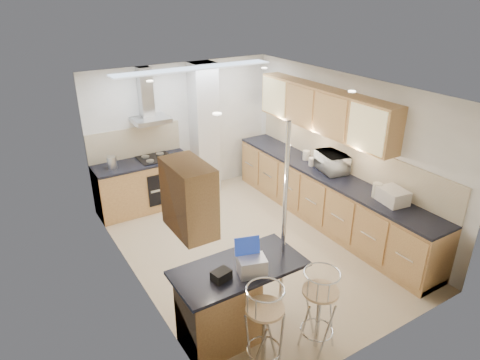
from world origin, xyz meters
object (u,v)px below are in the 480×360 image
microwave (332,162)px  bar_stool_end (319,310)px  bread_bin (393,196)px  laptop (252,266)px  bar_stool_near (264,328)px

microwave → bar_stool_end: (-2.08, -2.11, -0.57)m
bar_stool_end → microwave: bearing=9.7°
bar_stool_end → bread_bin: bearing=-14.1°
microwave → laptop: size_ratio=1.98×
bar_stool_end → laptop: bearing=106.3°
laptop → bar_stool_near: size_ratio=0.28×
bar_stool_near → bar_stool_end: bar_stool_near is taller
microwave → bar_stool_near: (-2.75, -2.03, -0.56)m
bar_stool_near → bread_bin: (2.70, 0.72, 0.50)m
microwave → laptop: microwave is taller
laptop → bar_stool_end: size_ratio=0.28×
bar_stool_end → bread_bin: size_ratio=2.59×
laptop → bar_stool_near: 0.64m
microwave → bar_stool_end: size_ratio=0.56×
bread_bin → laptop: bearing=-164.0°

